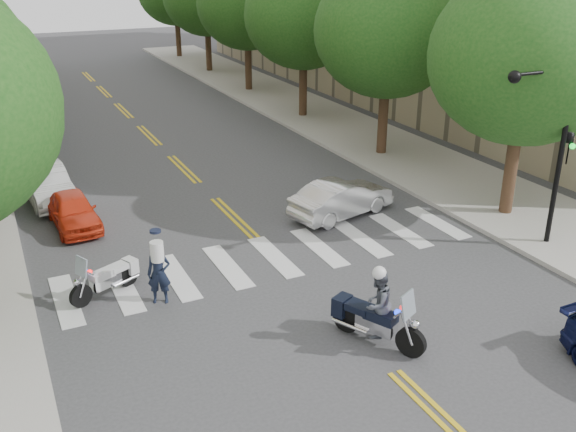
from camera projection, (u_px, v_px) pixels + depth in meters
ground at (394, 372)px, 14.38m from camera, size 140.00×140.00×0.00m
sidewalk_right at (314, 115)px, 36.46m from camera, size 5.00×60.00×0.15m
tree_r_0 at (527, 57)px, 20.75m from camera, size 6.40×6.40×8.45m
tree_r_1 at (388, 31)px, 27.41m from camera, size 6.40×6.40×8.45m
tree_r_2 at (304, 15)px, 34.07m from camera, size 6.40×6.40×8.45m
tree_r_3 at (247, 4)px, 40.73m from camera, size 6.40×6.40×8.45m
traffic_signal_pole at (553, 134)px, 18.94m from camera, size 2.82×0.42×6.00m
motorcycle_police at (375, 309)px, 15.18m from camera, size 1.38×2.34×2.04m
motorcycle_parked at (110, 277)px, 17.53m from camera, size 2.02×1.15×1.39m
officer_standing at (159, 273)px, 16.95m from camera, size 0.73×0.60×1.70m
convertible at (342, 198)px, 22.61m from camera, size 4.19×2.31×1.31m
parked_car_a at (73, 210)px, 21.73m from camera, size 1.60×3.56×1.19m
parked_car_b at (46, 184)px, 23.92m from camera, size 1.84×4.23×1.35m
parked_car_c at (14, 134)px, 30.25m from camera, size 2.65×5.30×1.44m
parked_car_d at (9, 121)px, 33.03m from camera, size 2.08×4.31×1.21m
parked_car_e at (22, 102)px, 36.93m from camera, size 1.80×3.81×1.26m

